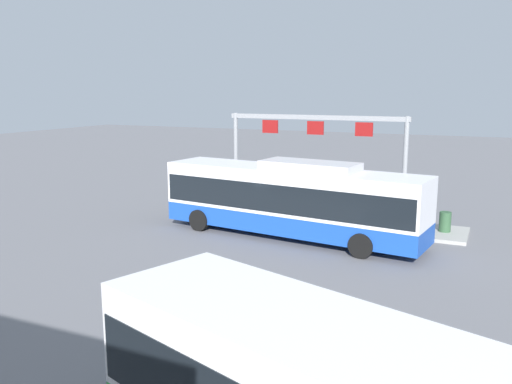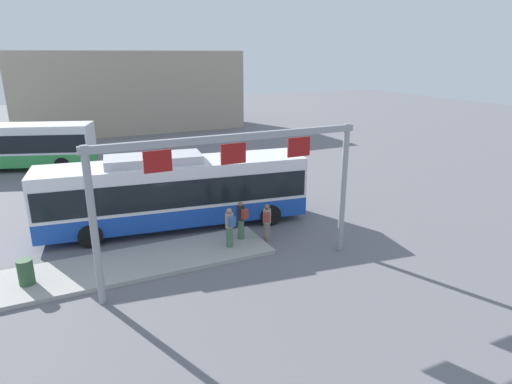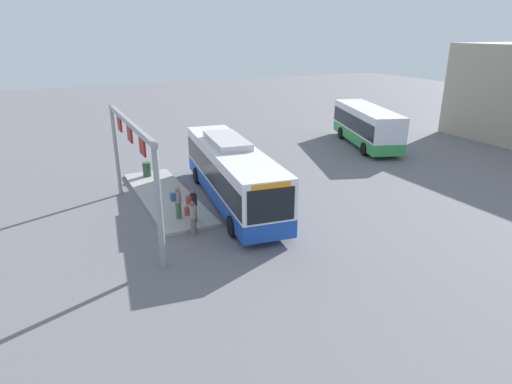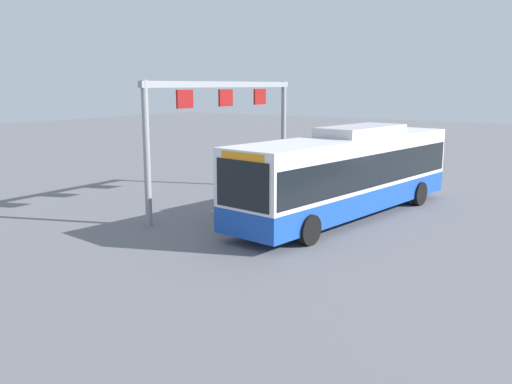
# 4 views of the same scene
# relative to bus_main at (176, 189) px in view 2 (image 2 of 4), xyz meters

# --- Properties ---
(ground_plane) EXTENTS (120.00, 120.00, 0.00)m
(ground_plane) POSITION_rel_bus_main_xyz_m (0.01, -0.00, -1.81)
(ground_plane) COLOR slate
(platform_curb) EXTENTS (10.00, 2.80, 0.16)m
(platform_curb) POSITION_rel_bus_main_xyz_m (-2.22, -3.17, -1.73)
(platform_curb) COLOR #9E9E99
(platform_curb) RESTS_ON ground
(bus_main) EXTENTS (12.16, 4.01, 3.46)m
(bus_main) POSITION_rel_bus_main_xyz_m (0.00, 0.00, 0.00)
(bus_main) COLOR #1947AD
(bus_main) RESTS_ON ground
(bus_background_left) EXTENTS (9.92, 5.47, 3.10)m
(bus_background_left) POSITION_rel_bus_main_xyz_m (-6.89, 14.95, -0.04)
(bus_background_left) COLOR green
(bus_background_left) RESTS_ON ground
(person_boarding) EXTENTS (0.53, 0.61, 1.67)m
(person_boarding) POSITION_rel_bus_main_xyz_m (3.01, -3.31, -0.92)
(person_boarding) COLOR slate
(person_boarding) RESTS_ON ground
(person_waiting_near) EXTENTS (0.35, 0.53, 1.67)m
(person_waiting_near) POSITION_rel_bus_main_xyz_m (1.24, -3.47, -0.76)
(person_waiting_near) COLOR #476B4C
(person_waiting_near) RESTS_ON platform_curb
(person_waiting_mid) EXTENTS (0.46, 0.59, 1.67)m
(person_waiting_mid) POSITION_rel_bus_main_xyz_m (1.99, -2.92, -0.76)
(person_waiting_mid) COLOR #476B4C
(person_waiting_mid) RESTS_ON platform_curb
(platform_sign_gantry) EXTENTS (9.75, 0.24, 5.20)m
(platform_sign_gantry) POSITION_rel_bus_main_xyz_m (0.69, -5.33, 1.96)
(platform_sign_gantry) COLOR gray
(platform_sign_gantry) RESTS_ON ground
(station_building) EXTENTS (22.20, 8.00, 7.94)m
(station_building) POSITION_rel_bus_main_xyz_m (3.12, 28.54, 2.16)
(station_building) COLOR tan
(station_building) RESTS_ON ground
(trash_bin) EXTENTS (0.52, 0.52, 0.90)m
(trash_bin) POSITION_rel_bus_main_xyz_m (-6.20, -3.27, -1.20)
(trash_bin) COLOR #2D5133
(trash_bin) RESTS_ON platform_curb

